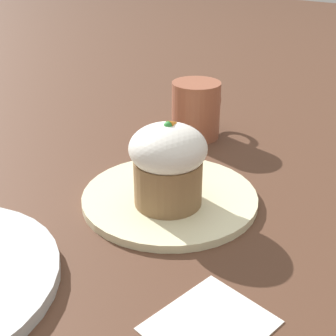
% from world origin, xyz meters
% --- Properties ---
extents(ground_plane, '(4.00, 4.00, 0.00)m').
position_xyz_m(ground_plane, '(0.00, 0.00, 0.00)').
color(ground_plane, '#513323').
extents(dessert_plate, '(0.22, 0.22, 0.01)m').
position_xyz_m(dessert_plate, '(0.00, 0.00, 0.01)').
color(dessert_plate, beige).
rests_on(dessert_plate, ground_plane).
extents(carrot_cake, '(0.09, 0.09, 0.11)m').
position_xyz_m(carrot_cake, '(-0.02, -0.01, 0.06)').
color(carrot_cake, olive).
rests_on(carrot_cake, dessert_plate).
extents(spoon, '(0.10, 0.10, 0.01)m').
position_xyz_m(spoon, '(0.01, 0.00, 0.01)').
color(spoon, '#B7B7BC').
rests_on(spoon, dessert_plate).
extents(coffee_cup, '(0.11, 0.08, 0.09)m').
position_xyz_m(coffee_cup, '(0.20, 0.10, 0.05)').
color(coffee_cup, '#9E563D').
rests_on(coffee_cup, ground_plane).
extents(paper_napkin, '(0.11, 0.10, 0.00)m').
position_xyz_m(paper_napkin, '(-0.14, -0.16, 0.00)').
color(paper_napkin, white).
rests_on(paper_napkin, ground_plane).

